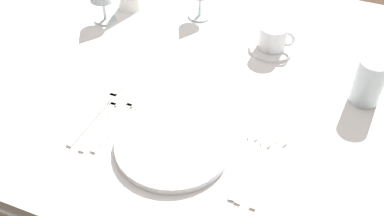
% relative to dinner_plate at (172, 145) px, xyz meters
% --- Properties ---
extents(dining_table, '(1.80, 1.11, 0.74)m').
position_rel_dinner_plate_xyz_m(dining_table, '(0.00, 0.28, -0.09)').
color(dining_table, white).
rests_on(dining_table, ground).
extents(dinner_plate, '(0.27, 0.27, 0.02)m').
position_rel_dinner_plate_xyz_m(dinner_plate, '(0.00, 0.00, 0.00)').
color(dinner_plate, white).
rests_on(dinner_plate, dining_table).
extents(fork_outer, '(0.02, 0.21, 0.00)m').
position_rel_dinner_plate_xyz_m(fork_outer, '(-0.16, 0.03, -0.01)').
color(fork_outer, beige).
rests_on(fork_outer, dining_table).
extents(fork_inner, '(0.03, 0.20, 0.00)m').
position_rel_dinner_plate_xyz_m(fork_inner, '(-0.19, 0.02, -0.01)').
color(fork_inner, beige).
rests_on(fork_inner, dining_table).
extents(fork_salad, '(0.03, 0.23, 0.00)m').
position_rel_dinner_plate_xyz_m(fork_salad, '(-0.22, 0.04, -0.01)').
color(fork_salad, beige).
rests_on(fork_salad, dining_table).
extents(spoon_soup, '(0.03, 0.22, 0.01)m').
position_rel_dinner_plate_xyz_m(spoon_soup, '(0.17, 0.04, -0.01)').
color(spoon_soup, beige).
rests_on(spoon_soup, dining_table).
extents(spoon_dessert, '(0.03, 0.21, 0.01)m').
position_rel_dinner_plate_xyz_m(spoon_dessert, '(0.19, 0.04, -0.01)').
color(spoon_dessert, beige).
rests_on(spoon_dessert, dining_table).
extents(spoon_tea, '(0.03, 0.23, 0.01)m').
position_rel_dinner_plate_xyz_m(spoon_tea, '(0.23, 0.05, -0.01)').
color(spoon_tea, beige).
rests_on(spoon_tea, dining_table).
extents(saucer_left, '(0.13, 0.13, 0.01)m').
position_rel_dinner_plate_xyz_m(saucer_left, '(0.11, 0.45, -0.00)').
color(saucer_left, white).
rests_on(saucer_left, dining_table).
extents(coffee_cup_left, '(0.10, 0.08, 0.07)m').
position_rel_dinner_plate_xyz_m(coffee_cup_left, '(0.11, 0.45, 0.04)').
color(coffee_cup_left, white).
rests_on(coffee_cup_left, saucer_left).
extents(drink_tumbler, '(0.07, 0.07, 0.13)m').
position_rel_dinner_plate_xyz_m(drink_tumbler, '(0.39, 0.33, 0.05)').
color(drink_tumbler, silver).
rests_on(drink_tumbler, dining_table).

